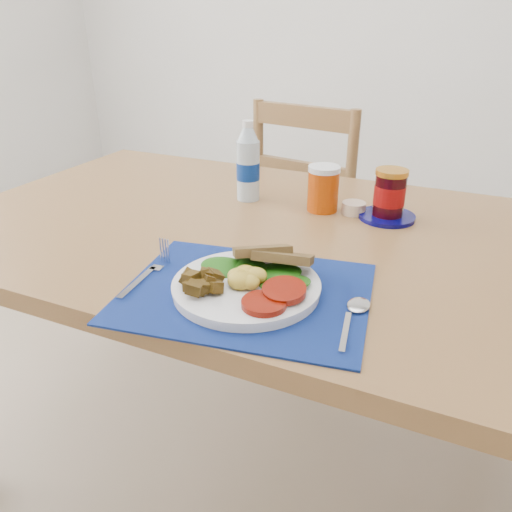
{
  "coord_description": "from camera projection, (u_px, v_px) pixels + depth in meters",
  "views": [
    {
      "loc": [
        0.46,
        -0.76,
        1.18
      ],
      "look_at": [
        0.14,
        -0.05,
        0.8
      ],
      "focal_mm": 35.0,
      "sensor_mm": 36.0,
      "label": 1
    }
  ],
  "objects": [
    {
      "name": "fork",
      "position": [
        150.0,
        273.0,
        0.91
      ],
      "size": [
        0.03,
        0.17,
        0.0
      ],
      "rotation": [
        0.0,
        0.0,
        0.11
      ],
      "color": "#B2B5BA",
      "rests_on": "placemat"
    },
    {
      "name": "water_bottle",
      "position": [
        248.0,
        166.0,
        1.26
      ],
      "size": [
        0.06,
        0.06,
        0.2
      ],
      "color": "#ADBFCC",
      "rests_on": "table"
    },
    {
      "name": "spoon",
      "position": [
        354.0,
        314.0,
        0.79
      ],
      "size": [
        0.04,
        0.16,
        0.0
      ],
      "rotation": [
        0.0,
        0.0,
        0.17
      ],
      "color": "#B2B5BA",
      "rests_on": "placemat"
    },
    {
      "name": "breakfast_plate",
      "position": [
        243.0,
        283.0,
        0.85
      ],
      "size": [
        0.25,
        0.25,
        0.06
      ],
      "rotation": [
        0.0,
        0.0,
        0.42
      ],
      "color": "silver",
      "rests_on": "placemat"
    },
    {
      "name": "jam_on_saucer",
      "position": [
        389.0,
        197.0,
        1.15
      ],
      "size": [
        0.13,
        0.13,
        0.12
      ],
      "color": "#050449",
      "rests_on": "table"
    },
    {
      "name": "placemat",
      "position": [
        246.0,
        292.0,
        0.86
      ],
      "size": [
        0.46,
        0.39,
        0.0
      ],
      "primitive_type": "cube",
      "rotation": [
        0.0,
        0.0,
        0.15
      ],
      "color": "black",
      "rests_on": "table"
    },
    {
      "name": "chair_far",
      "position": [
        315.0,
        199.0,
        1.84
      ],
      "size": [
        0.47,
        0.46,
        1.12
      ],
      "rotation": [
        0.0,
        0.0,
        2.98
      ],
      "color": "brown",
      "rests_on": "ground"
    },
    {
      "name": "juice_glass",
      "position": [
        323.0,
        190.0,
        1.2
      ],
      "size": [
        0.07,
        0.07,
        0.1
      ],
      "primitive_type": "cylinder",
      "color": "#AB3804",
      "rests_on": "table"
    },
    {
      "name": "ramekin",
      "position": [
        354.0,
        208.0,
        1.2
      ],
      "size": [
        0.06,
        0.06,
        0.03
      ],
      "primitive_type": "cylinder",
      "color": "#CBB095",
      "rests_on": "table"
    },
    {
      "name": "table",
      "position": [
        246.0,
        256.0,
        1.18
      ],
      "size": [
        1.4,
        0.9,
        0.75
      ],
      "color": "brown",
      "rests_on": "ground"
    }
  ]
}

